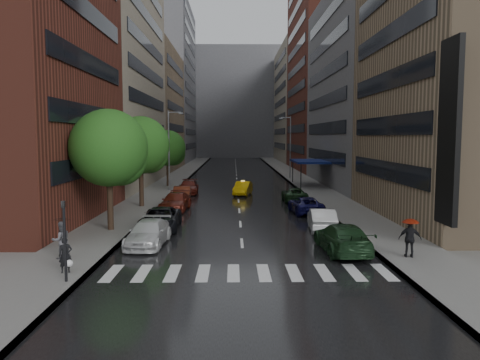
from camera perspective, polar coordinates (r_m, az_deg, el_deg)
name	(u,v)px	position (r m, az deg, el deg)	size (l,w,h in m)	color
ground	(243,261)	(23.91, 0.41, -9.89)	(220.00, 220.00, 0.00)	gray
road	(237,176)	(73.33, -0.42, 0.46)	(14.00, 140.00, 0.01)	black
sidewalk_left	(179,176)	(73.81, -7.43, 0.51)	(4.00, 140.00, 0.15)	gray
sidewalk_right	(294,176)	(73.93, 6.57, 0.52)	(4.00, 140.00, 0.15)	gray
crosswalk	(249,273)	(21.99, 1.06, -11.22)	(13.15, 2.80, 0.01)	silver
buildings_left	(149,79)	(83.68, -11.03, 11.94)	(8.00, 108.00, 38.00)	maroon
buildings_right	(325,84)	(81.72, 10.33, 11.44)	(8.05, 109.10, 36.00)	#937A5B
building_far	(235,103)	(141.39, -0.62, 9.32)	(40.00, 14.00, 32.00)	slate
tree_near	(109,148)	(31.60, -15.71, 3.76)	(5.06, 5.06, 8.06)	#382619
tree_mid	(141,145)	(41.80, -12.03, 4.17)	(5.04, 5.04, 8.03)	#382619
tree_far	(168,148)	(58.47, -8.80, 3.85)	(4.41, 4.41, 7.02)	#382619
taxi	(243,188)	(50.04, 0.35, -1.02)	(1.51, 4.34, 1.43)	yellow
parked_cars_left	(173,205)	(38.47, -8.14, -2.98)	(2.57, 29.34, 1.50)	silver
parked_cars_right	(314,212)	(34.78, 8.98, -3.89)	(2.61, 25.16, 1.59)	#19381D
ped_bag_walker	(66,256)	(22.72, -20.48, -8.65)	(0.70, 0.56, 1.60)	black
ped_black_umbrella	(61,234)	(25.24, -20.98, -6.22)	(1.16, 1.11, 2.09)	#58575D
ped_red_umbrella	(410,234)	(25.37, 20.03, -6.23)	(1.18, 0.82, 2.01)	black
traffic_light	(65,233)	(21.09, -20.60, -6.08)	(0.18, 0.15, 3.45)	black
street_lamp_left	(170,148)	(53.57, -8.58, 3.82)	(1.74, 0.22, 9.00)	gray
street_lamp_right	(290,146)	(68.57, 6.08, 4.18)	(1.74, 0.22, 9.00)	gray
awning	(309,161)	(58.91, 8.45, 2.25)	(4.00, 8.00, 3.12)	navy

